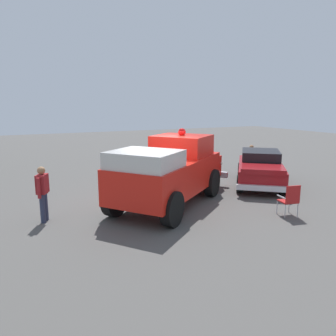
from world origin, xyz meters
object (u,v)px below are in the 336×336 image
(classic_hot_rod, at_px, (260,168))
(lawn_chair_spare, at_px, (290,198))
(vintage_fire_truck, at_px, (171,170))
(spectator_seated, at_px, (252,156))
(lawn_chair_near_truck, at_px, (251,158))
(spectator_standing, at_px, (43,190))

(classic_hot_rod, distance_m, lawn_chair_spare, 4.04)
(vintage_fire_truck, height_order, classic_hot_rod, vintage_fire_truck)
(vintage_fire_truck, height_order, lawn_chair_spare, vintage_fire_truck)
(vintage_fire_truck, height_order, spectator_seated, vintage_fire_truck)
(vintage_fire_truck, xyz_separation_m, lawn_chair_near_truck, (-3.82, 6.71, -0.61))
(vintage_fire_truck, relative_size, lawn_chair_near_truck, 5.91)
(lawn_chair_spare, xyz_separation_m, spectator_standing, (-2.85, -6.94, 0.37))
(vintage_fire_truck, bearing_deg, classic_hot_rod, 98.63)
(vintage_fire_truck, xyz_separation_m, classic_hot_rod, (-0.70, 4.63, -0.45))
(classic_hot_rod, relative_size, spectator_seated, 3.54)
(lawn_chair_near_truck, height_order, spectator_seated, spectator_seated)
(lawn_chair_spare, bearing_deg, lawn_chair_near_truck, 149.16)
(vintage_fire_truck, xyz_separation_m, spectator_seated, (-3.69, 6.66, -0.50))
(classic_hot_rod, distance_m, spectator_seated, 3.61)
(lawn_chair_near_truck, relative_size, lawn_chair_spare, 1.00)
(spectator_seated, height_order, spectator_standing, spectator_standing)
(vintage_fire_truck, relative_size, lawn_chair_spare, 5.91)
(classic_hot_rod, xyz_separation_m, lawn_chair_spare, (3.56, -1.91, -0.16))
(spectator_seated, bearing_deg, lawn_chair_spare, -30.97)
(lawn_chair_near_truck, height_order, spectator_standing, spectator_standing)
(vintage_fire_truck, xyz_separation_m, spectator_standing, (-0.00, -4.22, -0.23))
(lawn_chair_near_truck, xyz_separation_m, lawn_chair_spare, (6.67, -3.98, 0.00))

